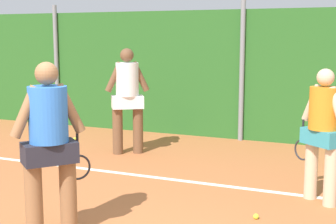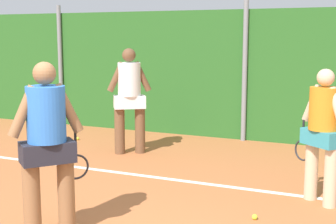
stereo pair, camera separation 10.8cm
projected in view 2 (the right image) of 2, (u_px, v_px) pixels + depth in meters
name	position (u px, v px, depth m)	size (l,w,h in m)	color
ground_plane	(152.00, 207.00, 6.09)	(24.98, 24.98, 0.00)	#B76638
hedge_fence_backdrop	(247.00, 75.00, 9.95)	(15.65, 0.25, 2.67)	#286023
fence_post_left	(60.00, 66.00, 11.58)	(0.10, 0.10, 2.85)	gray
fence_post_center	(245.00, 71.00, 9.77)	(0.10, 0.10, 2.85)	gray
court_baseline_paint	(187.00, 181.00, 7.17)	(11.44, 0.10, 0.01)	white
player_foreground_near	(47.00, 141.00, 5.06)	(0.60, 0.71, 1.88)	#8C603D
player_midcourt	(323.00, 129.00, 6.12)	(0.68, 0.55, 1.73)	beige
player_backcourt_far	(129.00, 95.00, 8.75)	(0.69, 0.59, 1.92)	brown
tennis_ball_5	(78.00, 139.00, 10.02)	(0.07, 0.07, 0.07)	#CCDB33
tennis_ball_7	(255.00, 217.00, 5.68)	(0.07, 0.07, 0.07)	#CCDB33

